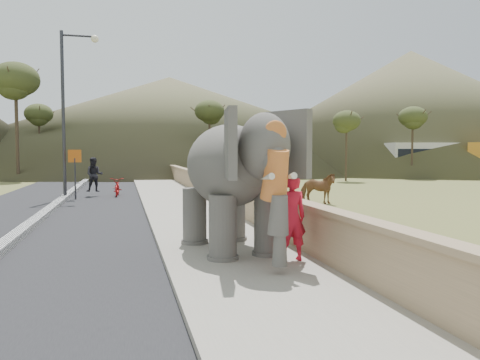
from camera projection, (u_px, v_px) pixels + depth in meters
name	position (u px, v px, depth m)	size (l,w,h in m)	color
ground	(325.00, 349.00, 5.49)	(160.00, 160.00, 0.00)	olive
road	(30.00, 229.00, 13.96)	(7.00, 120.00, 0.03)	black
median	(30.00, 225.00, 13.96)	(0.35, 120.00, 0.22)	black
walkway	(196.00, 221.00, 15.17)	(3.00, 120.00, 0.15)	#9E9687
parapet	(245.00, 205.00, 15.54)	(0.30, 120.00, 1.10)	tan
lamppost	(70.00, 98.00, 22.24)	(1.76, 0.36, 8.00)	#2E2F33
signboard	(75.00, 166.00, 22.21)	(0.60, 0.08, 2.40)	#2D2D33
cow	(318.00, 188.00, 20.72)	(0.74, 1.62, 1.37)	brown
distant_car	(373.00, 169.00, 43.47)	(1.70, 4.23, 1.44)	#B7B9BF
bus_white	(446.00, 160.00, 43.37)	(2.50, 11.00, 3.10)	silver
hill_right	(410.00, 110.00, 64.07)	(56.00, 56.00, 16.00)	brown
hill_far	(170.00, 122.00, 74.05)	(80.00, 80.00, 14.00)	brown
elephant_and_man	(230.00, 184.00, 10.34)	(2.66, 4.30, 2.92)	#615D58
motorcyclist	(107.00, 181.00, 23.94)	(1.94, 1.86, 2.01)	#9A0E0E
trees	(158.00, 128.00, 32.29)	(47.44, 44.74, 9.48)	#473828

